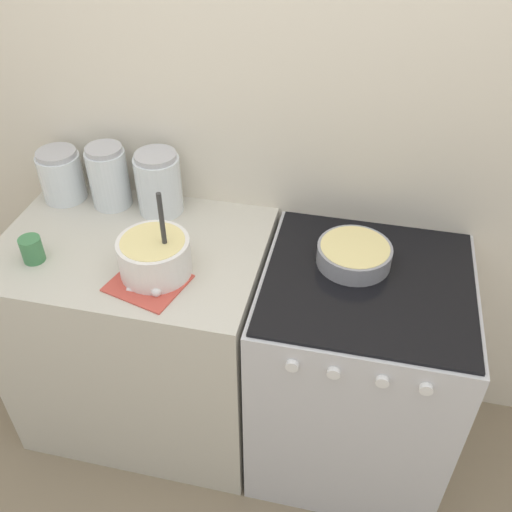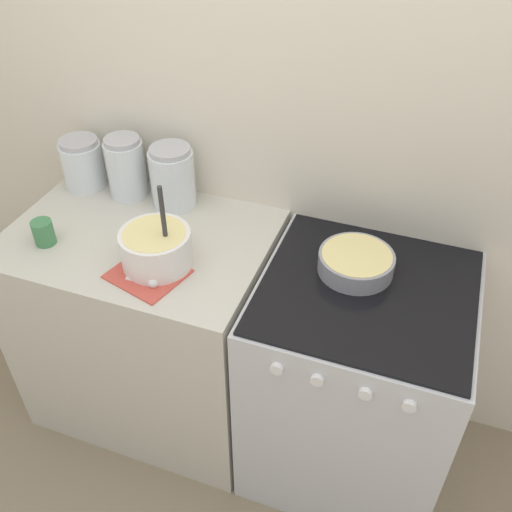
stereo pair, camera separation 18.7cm
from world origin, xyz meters
TOP-DOWN VIEW (x-y plane):
  - ground_plane at (0.00, 0.00)m, footprint 12.00×12.00m
  - wall_back at (0.00, 0.70)m, footprint 4.90×0.05m
  - countertop_cabinet at (-0.48, 0.34)m, footprint 0.95×0.68m
  - stove at (0.37, 0.34)m, footprint 0.71×0.70m
  - mixing_bowl at (-0.33, 0.22)m, footprint 0.24×0.24m
  - baking_pan at (0.31, 0.42)m, footprint 0.25×0.25m
  - storage_jar_left at (-0.84, 0.58)m, footprint 0.17×0.17m
  - storage_jar_middle at (-0.64, 0.58)m, footprint 0.15×0.15m
  - storage_jar_right at (-0.44, 0.58)m, footprint 0.17×0.17m
  - tin_can at (-0.76, 0.19)m, footprint 0.07×0.07m
  - recipe_page at (-0.34, 0.16)m, footprint 0.28×0.26m
  - measuring_spoon at (-0.30, 0.11)m, footprint 0.12×0.04m

SIDE VIEW (x-z plane):
  - ground_plane at x=0.00m, z-range 0.00..0.00m
  - stove at x=0.37m, z-range 0.00..0.93m
  - countertop_cabinet at x=-0.48m, z-range 0.00..0.93m
  - recipe_page at x=-0.34m, z-range 0.93..0.93m
  - measuring_spoon at x=-0.30m, z-range 0.93..0.96m
  - baking_pan at x=0.31m, z-range 0.93..1.00m
  - tin_can at x=-0.76m, z-range 0.93..1.02m
  - mixing_bowl at x=-0.33m, z-range 0.84..1.16m
  - storage_jar_left at x=-0.84m, z-range 0.91..1.12m
  - storage_jar_right at x=-0.44m, z-range 0.91..1.15m
  - storage_jar_middle at x=-0.64m, z-range 0.91..1.15m
  - wall_back at x=0.00m, z-range 0.00..2.40m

